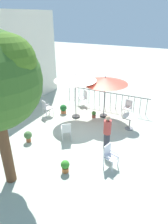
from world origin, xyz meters
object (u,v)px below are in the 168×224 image
patio_umbrella_0 (75,78)px  patio_chair_0 (109,155)px  patio_chair_1 (84,97)px  potted_plant_1 (28,136)px  potted_plant_3 (63,109)px  potted_plant_2 (94,114)px  patio_umbrella_1 (105,81)px  standing_person (107,132)px  cafe_table_0 (130,120)px  patio_chair_4 (66,130)px  patio_chair_3 (46,107)px  potted_plant_0 (65,166)px  patio_chair_2 (128,107)px

patio_umbrella_0 → patio_chair_0: bearing=-134.7°
patio_chair_1 → potted_plant_1: size_ratio=1.85×
patio_chair_0 → potted_plant_3: 5.07m
potted_plant_2 → potted_plant_3: potted_plant_3 is taller
patio_umbrella_1 → standing_person: size_ratio=1.52×
patio_umbrella_1 → cafe_table_0: (-0.73, -1.67, -1.58)m
patio_chair_4 → potted_plant_3: size_ratio=1.67×
patio_chair_3 → potted_plant_0: (-3.47, -3.32, -0.27)m
potted_plant_0 → patio_chair_0: bearing=-52.3°
patio_umbrella_0 → potted_plant_1: 3.76m
potted_plant_1 → standing_person: standing_person is taller
cafe_table_0 → potted_plant_3: bearing=88.9°
patio_chair_0 → cafe_table_0: bearing=0.5°
patio_umbrella_0 → potted_plant_1: size_ratio=4.75×
patio_chair_4 → potted_plant_1: (-0.93, 1.45, -0.21)m
patio_umbrella_0 → potted_plant_3: bearing=82.2°
patio_umbrella_0 → patio_umbrella_1: 1.58m
patio_chair_3 → patio_chair_4: patio_chair_3 is taller
cafe_table_0 → patio_chair_3: size_ratio=0.83×
patio_chair_4 → potted_plant_0: patio_chair_4 is taller
patio_umbrella_0 → potted_plant_3: 2.19m
patio_chair_2 → potted_plant_2: patio_chair_2 is taller
patio_chair_1 → standing_person: 4.81m
patio_umbrella_0 → patio_chair_0: 4.65m
patio_umbrella_0 → potted_plant_0: patio_umbrella_0 is taller
patio_chair_3 → patio_chair_0: bearing=-117.8°
patio_chair_3 → cafe_table_0: bearing=-82.2°
patio_chair_4 → standing_person: (0.13, -1.92, 0.30)m
patio_chair_1 → potted_plant_3: size_ratio=1.84×
cafe_table_0 → patio_chair_2: 1.62m
potted_plant_0 → standing_person: (2.00, -0.85, 0.55)m
patio_chair_2 → potted_plant_3: bearing=113.1°
patio_umbrella_1 → potted_plant_2: patio_umbrella_1 is taller
cafe_table_0 → potted_plant_1: (-3.15, 3.81, -0.21)m
potted_plant_0 → potted_plant_1: size_ratio=0.93×
patio_chair_0 → standing_person: bearing=25.6°
patio_chair_0 → potted_plant_0: 1.69m
patio_umbrella_1 → potted_plant_3: bearing=106.2°
patio_chair_3 → potted_plant_1: bearing=-162.5°
patio_umbrella_1 → patio_chair_2: bearing=-55.0°
patio_umbrella_0 → potted_plant_3: (0.12, 0.90, -1.99)m
potted_plant_2 → potted_plant_1: bearing=154.0°
potted_plant_1 → standing_person: 3.57m
patio_chair_3 → patio_chair_4: size_ratio=1.05×
patio_chair_4 → potted_plant_0: size_ratio=1.79×
patio_umbrella_0 → standing_person: patio_umbrella_0 is taller
patio_chair_1 → potted_plant_2: (-1.35, -1.30, -0.36)m
patio_umbrella_1 → potted_plant_1: 4.79m
patio_umbrella_0 → potted_plant_1: (-3.11, 0.78, -1.96)m
cafe_table_0 → potted_plant_3: 3.95m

